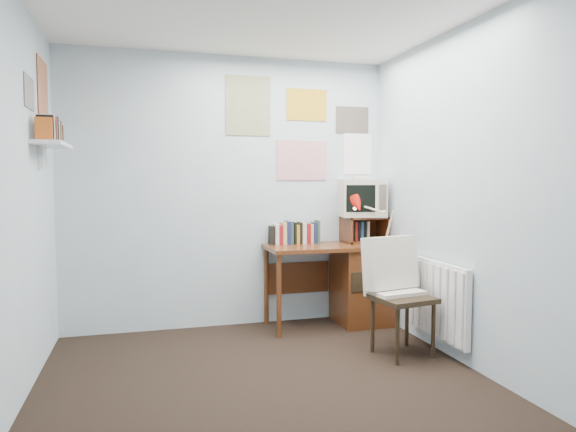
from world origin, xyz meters
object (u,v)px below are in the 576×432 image
Objects in this scene: tv_riser at (364,229)px; desk_chair at (403,299)px; desk at (357,281)px; crt_tv at (362,196)px; wall_shelf at (52,145)px; desk_lamp at (394,223)px; radiator at (438,299)px.

desk_chair is at bearing -97.65° from tv_riser.
crt_tv is at bearing 53.73° from desk.
desk is at bearing -114.85° from crt_tv.
wall_shelf is at bearing 158.43° from desk_chair.
desk_lamp is at bearing -52.08° from crt_tv.
wall_shelf is at bearing -156.77° from desk_lamp.
crt_tv is at bearing 136.44° from desk_lamp.
desk_chair is at bearing -84.87° from crt_tv.
crt_tv is (-0.02, 0.02, 0.32)m from tv_riser.
desk_lamp is 0.37m from tv_riser.
tv_riser is (-0.15, 0.33, -0.08)m from desk_lamp.
radiator is at bearing -68.27° from crt_tv.
desk is at bearing 8.40° from wall_shelf.
desk_lamp is 0.46m from crt_tv.
desk is 2.87m from wall_shelf.
wall_shelf is (-2.55, 0.55, 1.17)m from desk_chair.
desk_lamp is 2.92m from wall_shelf.
wall_shelf reaches higher than radiator.
radiator is (0.19, -1.06, -0.79)m from crt_tv.
tv_riser is 0.32m from crt_tv.
radiator is (0.31, 0.00, -0.03)m from desk_chair.
desk_chair is 2.14× the size of crt_tv.
tv_riser is 1.15m from radiator.
desk_lamp is at bearing 91.61° from radiator.
tv_riser is at bearing 10.32° from wall_shelf.
desk_chair is at bearing -179.51° from radiator.
desk_chair is 2.86m from wall_shelf.
tv_riser is 0.96× the size of crt_tv.
desk is 2.92× the size of desk_lamp.
wall_shelf is at bearing -157.76° from crt_tv.
radiator is (0.02, -0.71, -0.55)m from desk_lamp.
desk reaches higher than radiator.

